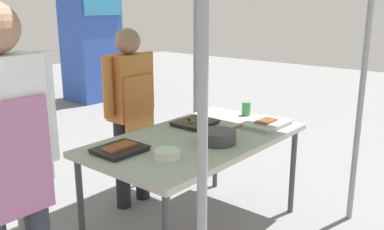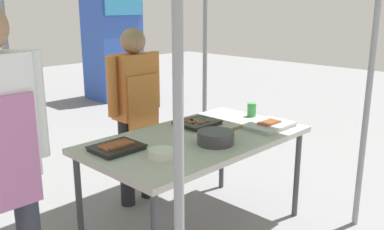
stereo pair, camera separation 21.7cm
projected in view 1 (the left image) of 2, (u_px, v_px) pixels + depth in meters
The scene contains 10 objects.
stall_table at pixel (197, 144), 3.00m from camera, with size 1.60×0.90×0.75m.
tray_grilled_sausages at pixel (120, 149), 2.67m from camera, with size 0.31×0.25×0.05m.
tray_meat_skewers at pixel (195, 123), 3.27m from camera, with size 0.31×0.26×0.04m.
tray_pork_links at pixel (266, 124), 3.25m from camera, with size 0.39×0.27×0.05m.
cooking_wok at pixel (218, 137), 2.83m from camera, with size 0.41×0.25×0.09m.
condiment_bowl at pixel (167, 154), 2.57m from camera, with size 0.17×0.17×0.05m, color silver.
drink_cup_near_edge at pixel (246, 109), 3.55m from camera, with size 0.07×0.07×0.11m, color #3F994C.
vendor_woman at pixel (130, 105), 3.43m from camera, with size 0.52×0.22×1.48m.
customer_nearby at pixel (8, 154), 1.91m from camera, with size 0.52×0.23×1.68m.
neighbor_stall_left at pixel (91, 41), 7.39m from camera, with size 0.85×0.73×2.08m.
Camera 1 is at (-2.21, -1.80, 1.66)m, focal length 39.42 mm.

